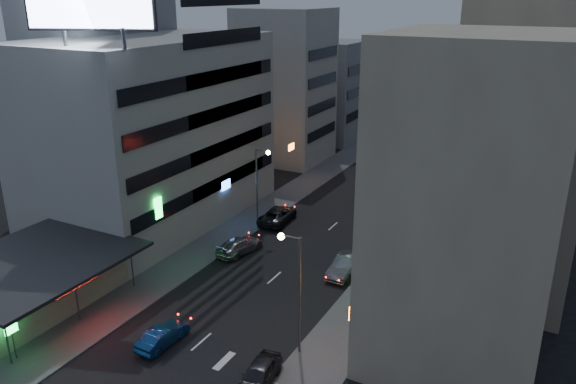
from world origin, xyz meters
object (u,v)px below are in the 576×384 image
Objects in this scene: parked_car_right_mid at (346,265)px; parked_car_left at (278,215)px; road_car_blue at (163,336)px; parked_car_right_near at (259,375)px; parked_car_right_far at (383,212)px; road_car_silver at (240,245)px; scooter_silver_b at (285,380)px.

parked_car_left is (-10.24, 7.12, -0.02)m from parked_car_right_mid.
parked_car_right_mid is 1.17× the size of road_car_blue.
parked_car_right_mid is (-0.74, 15.26, 0.05)m from parked_car_right_near.
road_car_silver is at bearing -119.92° from parked_car_right_far.
parked_car_right_far reaches higher than parked_car_left.
road_car_silver is (-8.80, -13.41, -0.09)m from parked_car_right_far.
road_car_blue is at bearing 168.97° from parked_car_right_near.
road_car_blue is at bearing -98.65° from parked_car_right_far.
scooter_silver_b is (2.27, -14.85, -0.14)m from parked_car_right_mid.
road_car_silver is at bearing 88.06° from parked_car_left.
parked_car_right_mid is at bearing -113.68° from road_car_blue.
parked_car_right_far is (-1.06, 12.75, 0.02)m from parked_car_right_mid.
parked_car_right_near is 7.66m from road_car_blue.
parked_car_right_near is 0.87× the size of road_car_silver.
parked_car_right_far reaches higher than road_car_silver.
scooter_silver_b is at bearing 7.99° from parked_car_right_near.
parked_car_right_mid is 0.85× the size of parked_car_right_far.
road_car_silver is 18.67m from scooter_silver_b.
road_car_silver reaches higher than road_car_blue.
parked_car_right_mid is at bearing -165.88° from road_car_silver.
scooter_silver_b is at bearing -179.35° from road_car_blue.
parked_car_right_near is 15.28m from parked_car_right_mid.
parked_car_right_far is at bearing -100.56° from road_car_blue.
parked_car_right_far is (-1.80, 28.01, 0.08)m from parked_car_right_near.
parked_car_right_far is at bearing 86.66° from parked_car_right_near.
parked_car_right_mid reaches higher than road_car_silver.
road_car_silver is at bearing -174.88° from parked_car_right_mid.
scooter_silver_b is (12.13, -14.19, -0.08)m from road_car_silver.
parked_car_right_mid is at bearing 85.76° from parked_car_right_near.
road_car_blue is 0.83× the size of road_car_silver.
parked_car_right_mid is at bearing -81.90° from parked_car_right_far.
parked_car_right_near is at bearing 111.41° from parked_car_left.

